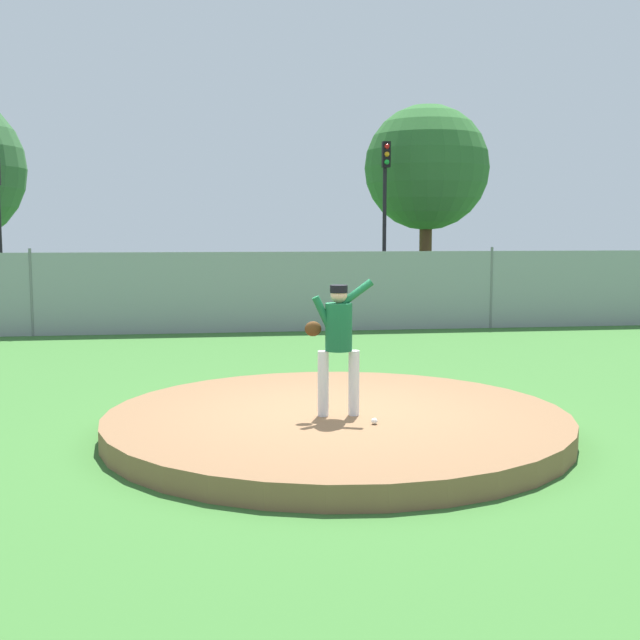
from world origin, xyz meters
name	(u,v)px	position (x,y,z in m)	size (l,w,h in m)	color
ground_plane	(287,357)	(0.00, 6.00, 0.00)	(80.00, 80.00, 0.00)	#386B2D
asphalt_strip	(259,313)	(0.00, 14.50, 0.00)	(44.00, 7.00, 0.01)	#2B2B2D
pitchers_mound	(337,423)	(0.00, 0.00, 0.13)	(5.65, 5.65, 0.27)	brown
pitcher_youth	(338,336)	(-0.02, -0.17, 1.23)	(0.82, 0.32, 1.64)	silver
baseball	(374,421)	(0.32, -0.67, 0.30)	(0.07, 0.07, 0.07)	white
chainlink_fence	(271,292)	(0.00, 10.00, 0.98)	(28.11, 0.07, 2.06)	gray
parked_car_white	(572,282)	(10.01, 14.68, 0.82)	(1.85, 4.80, 1.69)	silver
parked_car_champagne	(238,287)	(-0.61, 14.07, 0.81)	(2.00, 4.34, 1.71)	tan
traffic_cone_orange	(401,297)	(4.86, 16.41, 0.26)	(0.40, 0.40, 0.55)	orange
traffic_light_far	(385,194)	(4.82, 18.78, 3.77)	(0.28, 0.46, 5.59)	black
tree_broad_right	(427,168)	(7.01, 21.21, 4.87)	(4.83, 4.83, 7.31)	#4C331E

